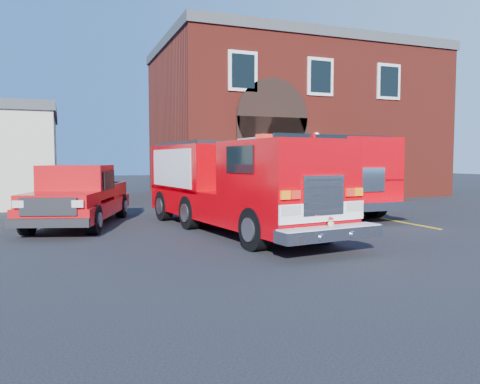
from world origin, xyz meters
name	(u,v)px	position (x,y,z in m)	size (l,w,h in m)	color
ground	(223,241)	(0.00, 0.00, 0.00)	(100.00, 100.00, 0.00)	black
parking_stripe_near	(406,223)	(6.50, 1.00, 0.00)	(0.12, 3.00, 0.01)	yellow
parking_stripe_mid	(351,213)	(6.50, 4.00, 0.00)	(0.12, 3.00, 0.01)	yellow
parking_stripe_far	(312,206)	(6.50, 7.00, 0.00)	(0.12, 3.00, 0.01)	yellow
fire_station	(291,122)	(8.99, 13.98, 4.25)	(15.20, 10.20, 8.45)	maroon
fire_engine	(233,183)	(0.81, 1.45, 1.35)	(3.49, 8.70, 2.60)	black
pickup_truck	(80,197)	(-3.24, 4.15, 0.88)	(3.65, 6.03, 1.86)	black
secondary_truck	(301,170)	(5.17, 5.60, 1.61)	(3.02, 9.17, 2.95)	black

